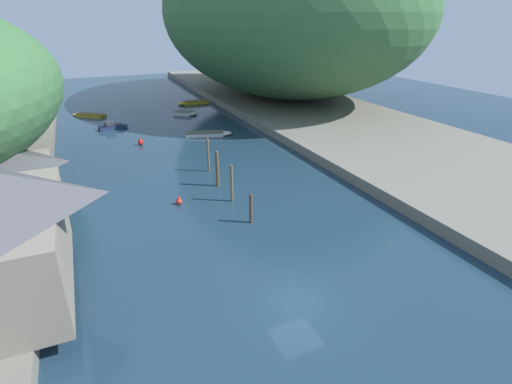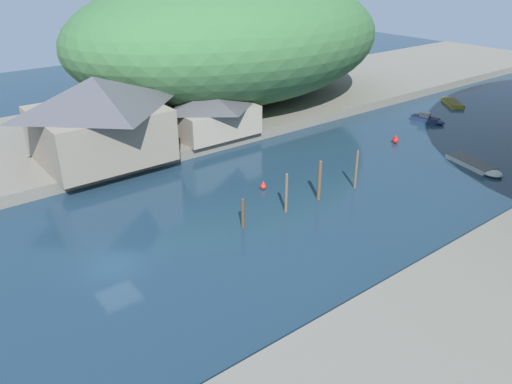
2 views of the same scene
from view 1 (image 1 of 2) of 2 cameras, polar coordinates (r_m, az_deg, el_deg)
water_surface at (r=48.05m, az=-11.89°, el=6.20°), size 130.00×130.00×0.00m
right_bank at (r=57.28m, az=12.05°, el=9.59°), size 22.00×120.00×1.03m
hillside_right at (r=72.87m, az=4.23°, el=24.20°), size 39.43×55.20×27.08m
boathouse_shed at (r=34.98m, az=-32.38°, el=1.78°), size 6.57×9.00×4.32m
boat_open_rowboat at (r=58.34m, az=-19.66°, el=8.82°), size 4.11×1.88×1.10m
boat_far_right_bank at (r=64.18m, az=-9.86°, el=11.05°), size 3.90×3.77×0.52m
boat_mid_channel at (r=67.36m, az=-22.92°, el=10.10°), size 5.17×4.73×0.42m
boat_yellow_tender at (r=52.26m, az=-6.57°, el=8.27°), size 6.18×3.17×0.48m
boat_cabin_cruiser at (r=72.05m, az=-9.10°, el=12.52°), size 5.61×1.79×0.55m
mooring_post_nearest at (r=29.51m, az=-0.74°, el=-2.31°), size 0.26×0.26×2.39m
mooring_post_second at (r=32.81m, az=-3.49°, el=1.26°), size 0.23×0.23×3.23m
mooring_post_middle at (r=35.91m, az=-5.56°, el=3.36°), size 0.31×0.31×3.36m
mooring_post_fourth at (r=39.52m, az=-6.84°, el=5.30°), size 0.22×0.22×3.42m
channel_buoy_near at (r=49.92m, az=-16.17°, el=6.89°), size 0.65×0.65×0.97m
channel_buoy_far at (r=33.31m, az=-10.97°, el=-1.28°), size 0.52×0.52×0.78m
person_on_quay at (r=23.11m, az=-31.64°, el=-12.21°), size 0.30×0.42×1.69m
person_by_boathouse at (r=28.02m, az=-32.26°, el=-6.04°), size 0.31×0.42×1.69m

